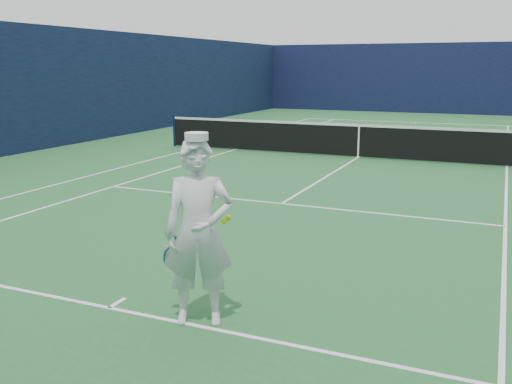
% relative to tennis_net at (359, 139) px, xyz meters
% --- Properties ---
extents(ground, '(80.00, 80.00, 0.00)m').
position_rel_tennis_net_xyz_m(ground, '(0.00, 0.00, -0.55)').
color(ground, '#256130').
rests_on(ground, ground).
extents(court_markings, '(11.03, 23.83, 0.01)m').
position_rel_tennis_net_xyz_m(court_markings, '(0.00, 0.00, -0.55)').
color(court_markings, white).
rests_on(court_markings, ground).
extents(windscreen_fence, '(20.12, 36.12, 4.00)m').
position_rel_tennis_net_xyz_m(windscreen_fence, '(0.00, 0.00, 1.45)').
color(windscreen_fence, '#0E1435').
rests_on(windscreen_fence, ground).
extents(tennis_net, '(12.88, 0.09, 1.07)m').
position_rel_tennis_net_xyz_m(tennis_net, '(0.00, 0.00, 0.00)').
color(tennis_net, '#141E4C').
rests_on(tennis_net, ground).
extents(tennis_player, '(0.92, 0.73, 2.04)m').
position_rel_tennis_net_xyz_m(tennis_player, '(1.12, -11.76, 0.44)').
color(tennis_player, white).
rests_on(tennis_player, ground).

